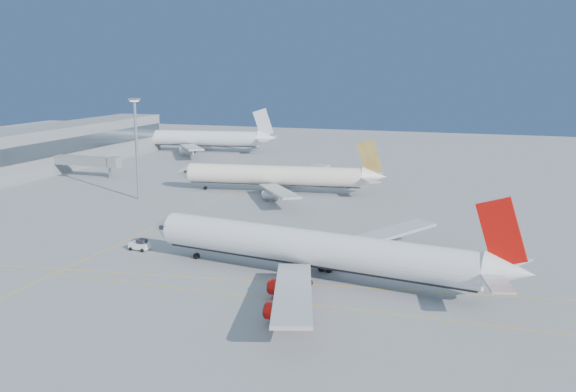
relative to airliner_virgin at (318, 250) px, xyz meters
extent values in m
plane|color=slate|center=(-4.23, 2.38, -5.15)|extent=(500.00, 500.00, 0.00)
cube|color=gray|center=(-119.23, 87.38, 2.35)|extent=(18.00, 110.00, 15.00)
cube|color=#3F4C59|center=(-110.03, 87.38, 3.85)|extent=(0.40, 107.80, 5.00)
cube|color=gray|center=(-99.23, 74.38, 0.05)|extent=(22.00, 3.00, 3.00)
cylinder|color=gray|center=(-90.23, 74.38, -2.55)|extent=(0.70, 0.70, 5.20)
cube|color=gray|center=(-88.23, 74.38, 0.05)|extent=(3.20, 3.60, 3.40)
cube|color=#DDA70C|center=(0.77, -11.62, -5.14)|extent=(90.00, 0.18, 0.02)
cube|color=#DDA70C|center=(-4.23, -3.62, -5.14)|extent=(118.86, 16.88, 0.02)
cube|color=#DDA70C|center=(-44.23, 32.38, -5.14)|extent=(0.18, 140.00, 0.02)
cylinder|color=white|center=(-1.49, 0.24, 0.17)|extent=(57.57, 14.83, 5.94)
cone|color=white|center=(-32.03, 5.07, 0.17)|extent=(5.48, 6.59, 5.94)
cone|color=white|center=(30.37, -4.81, 0.79)|extent=(7.96, 6.69, 5.64)
cube|color=black|center=(-30.11, 4.77, 0.79)|extent=(2.50, 5.83, 0.72)
cube|color=#B7B7BC|center=(1.04, -17.00, -1.46)|extent=(13.73, 29.94, 0.56)
cube|color=#B7B7BC|center=(6.24, 15.85, -1.46)|extent=(21.35, 27.35, 0.56)
cube|color=red|center=(28.85, -4.57, 6.52)|extent=(7.85, 1.69, 10.83)
cylinder|color=gray|center=(-24.71, 3.91, -3.41)|extent=(0.25, 0.25, 2.36)
cylinder|color=black|center=(-24.71, 3.91, -4.59)|extent=(1.22, 0.88, 1.13)
cylinder|color=gray|center=(-1.14, -4.07, -3.41)|extent=(0.33, 0.33, 2.36)
cylinder|color=black|center=(-1.14, -4.07, -4.59)|extent=(1.26, 1.09, 1.13)
cylinder|color=gray|center=(0.18, 4.22, -3.41)|extent=(0.33, 0.33, 2.36)
cylinder|color=black|center=(0.18, 4.22, -4.59)|extent=(1.26, 1.09, 1.13)
cylinder|color=red|center=(-2.22, -11.07, -3.38)|extent=(5.25, 3.30, 2.56)
cylinder|color=red|center=(0.68, -20.55, -3.38)|extent=(5.25, 3.30, 2.56)
cylinder|color=red|center=(1.31, 11.22, -3.38)|extent=(5.25, 3.30, 2.56)
cylinder|color=red|center=(7.00, 19.34, -3.38)|extent=(5.25, 3.30, 2.56)
cylinder|color=silver|center=(-32.44, 68.95, -0.21)|extent=(50.18, 11.70, 5.47)
cone|color=silver|center=(-59.27, 65.55, -0.21)|extent=(4.97, 5.97, 5.47)
cone|color=silver|center=(-4.36, 72.51, 0.36)|extent=(7.32, 6.00, 5.19)
cube|color=black|center=(-57.47, 65.78, 0.36)|extent=(2.18, 5.35, 0.67)
cube|color=#B7B7BC|center=(-25.95, 54.58, -1.72)|extent=(18.85, 25.18, 0.53)
cube|color=#B7B7BC|center=(-29.73, 84.48, -1.72)|extent=(13.32, 27.02, 0.53)
cube|color=#B19A42|center=(-5.79, 72.33, 5.71)|extent=(7.37, 1.36, 10.15)
cylinder|color=gray|center=(-52.73, 66.38, -3.52)|extent=(0.23, 0.23, 2.21)
cylinder|color=black|center=(-52.73, 66.38, -4.62)|extent=(1.13, 0.80, 1.06)
cylinder|color=gray|center=(-31.00, 65.22, -3.52)|extent=(0.31, 0.31, 2.21)
cylinder|color=black|center=(-31.00, 65.22, -4.62)|extent=(1.16, 0.99, 1.06)
cylinder|color=gray|center=(-31.97, 72.92, -3.52)|extent=(0.31, 0.31, 2.21)
cylinder|color=black|center=(-31.97, 72.92, -4.62)|extent=(1.16, 0.99, 1.06)
cylinder|color=#B7B7BC|center=(-29.01, 56.90, -3.51)|extent=(4.87, 2.96, 2.40)
cylinder|color=#B7B7BC|center=(-32.12, 81.47, -3.51)|extent=(4.87, 2.96, 2.40)
cylinder|color=white|center=(-94.18, 141.30, 0.54)|extent=(56.18, 14.02, 6.26)
cone|color=white|center=(-124.27, 137.04, 0.54)|extent=(5.85, 6.90, 6.26)
cone|color=white|center=(-62.66, 145.76, 1.21)|extent=(8.57, 6.98, 5.94)
cube|color=black|center=(-122.17, 137.34, 1.21)|extent=(2.60, 6.13, 0.78)
cube|color=#B7B7BC|center=(-86.74, 125.23, -1.18)|extent=(21.66, 28.21, 0.61)
cube|color=#B7B7BC|center=(-91.49, 158.81, -1.18)|extent=(14.76, 30.46, 0.61)
cube|color=silver|center=(-64.32, 145.53, 7.41)|extent=(8.58, 1.70, 11.82)
cylinder|color=gray|center=(-116.86, 138.09, -3.25)|extent=(0.27, 0.27, 2.57)
cylinder|color=black|center=(-116.86, 138.09, -4.54)|extent=(1.33, 0.95, 1.23)
cylinder|color=gray|center=(-92.45, 137.03, -3.25)|extent=(0.36, 0.36, 2.57)
cylinder|color=black|center=(-92.45, 137.03, -4.54)|extent=(1.36, 1.17, 1.23)
cylinder|color=gray|center=(-93.71, 145.88, -3.25)|extent=(0.36, 0.36, 2.57)
cylinder|color=black|center=(-93.71, 145.88, -4.54)|extent=(1.36, 1.17, 1.23)
cylinder|color=#B7B7BC|center=(-90.28, 127.78, -3.27)|extent=(5.70, 3.52, 2.79)
cylinder|color=#B7B7BC|center=(-94.18, 155.38, -3.27)|extent=(5.70, 3.52, 2.79)
cube|color=white|center=(-37.91, 5.70, -4.26)|extent=(4.11, 2.33, 1.18)
cube|color=black|center=(-37.32, 5.65, -3.38)|extent=(1.72, 1.81, 0.89)
cylinder|color=black|center=(-39.38, 4.80, -4.81)|extent=(0.72, 0.41, 0.69)
cylinder|color=black|center=(-39.19, 6.86, -4.81)|extent=(0.72, 0.41, 0.69)
cylinder|color=black|center=(-36.63, 4.55, -4.81)|extent=(0.72, 0.41, 0.69)
cylinder|color=black|center=(-36.44, 6.61, -4.81)|extent=(0.72, 0.41, 0.69)
cylinder|color=gray|center=(-64.08, 48.67, 8.10)|extent=(0.74, 0.74, 26.51)
cube|color=gray|center=(-64.08, 48.67, 21.57)|extent=(2.33, 2.33, 0.53)
cube|color=white|center=(-64.08, 48.67, 21.15)|extent=(1.70, 1.70, 0.27)
camera|label=1|loc=(27.75, -99.88, 30.33)|focal=40.00mm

